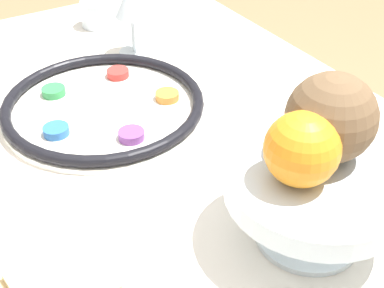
% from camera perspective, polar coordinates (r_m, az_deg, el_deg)
% --- Properties ---
extents(seder_plate, '(0.36, 0.36, 0.03)m').
position_cam_1_polar(seder_plate, '(0.97, -9.13, 4.20)').
color(seder_plate, white).
rests_on(seder_plate, dining_table).
extents(wine_glass, '(0.07, 0.07, 0.15)m').
position_cam_1_polar(wine_glass, '(1.12, -6.51, 14.72)').
color(wine_glass, silver).
rests_on(wine_glass, dining_table).
extents(fruit_stand, '(0.23, 0.23, 0.11)m').
position_cam_1_polar(fruit_stand, '(0.68, 12.95, -4.84)').
color(fruit_stand, silver).
rests_on(fruit_stand, dining_table).
extents(orange_fruit, '(0.09, 0.09, 0.09)m').
position_cam_1_polar(orange_fruit, '(0.63, 11.65, -0.54)').
color(orange_fruit, orange).
rests_on(orange_fruit, fruit_stand).
extents(coconut, '(0.11, 0.11, 0.11)m').
position_cam_1_polar(coconut, '(0.67, 14.62, 2.75)').
color(coconut, brown).
rests_on(coconut, fruit_stand).
extents(bread_plate, '(0.18, 0.18, 0.02)m').
position_cam_1_polar(bread_plate, '(0.68, -13.70, -14.58)').
color(bread_plate, tan).
rests_on(bread_plate, dining_table).
extents(cup_far, '(0.07, 0.07, 0.06)m').
position_cam_1_polar(cup_far, '(1.30, -10.17, 13.53)').
color(cup_far, silver).
rests_on(cup_far, dining_table).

